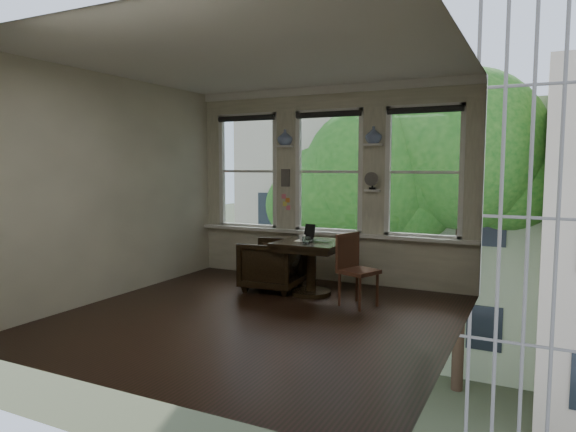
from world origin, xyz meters
The scene contains 25 objects.
ground centered at (0.00, 0.00, 0.00)m, with size 4.50×4.50×0.00m, color black.
ceiling centered at (0.00, 0.00, 3.00)m, with size 4.50×4.50×0.00m, color silver.
wall_back centered at (0.00, 2.25, 1.50)m, with size 4.50×4.50×0.00m, color beige.
wall_front centered at (0.00, -2.25, 1.50)m, with size 4.50×4.50×0.00m, color beige.
wall_left centered at (-2.25, 0.00, 1.50)m, with size 4.50×4.50×0.00m, color beige.
wall_right centered at (2.25, 0.00, 1.50)m, with size 4.50×4.50×0.00m, color beige.
window_left centered at (-1.45, 2.25, 1.70)m, with size 1.10×0.12×1.90m, color white, non-canonical shape.
window_center centered at (0.00, 2.25, 1.70)m, with size 1.10×0.12×1.90m, color white, non-canonical shape.
window_right centered at (1.45, 2.25, 1.70)m, with size 1.10×0.12×1.90m, color white, non-canonical shape.
shelf_left centered at (-0.72, 2.15, 2.10)m, with size 0.26×0.16×0.03m, color white.
shelf_right centered at (0.72, 2.15, 2.10)m, with size 0.26×0.16×0.03m, color white.
intercom centered at (-0.72, 2.18, 1.60)m, with size 0.14×0.06×0.28m, color #59544F.
sticky_notes centered at (-0.72, 2.19, 1.25)m, with size 0.16×0.01×0.24m, color pink, non-canonical shape.
desk_fan centered at (0.72, 2.13, 1.53)m, with size 0.20×0.20×0.24m, color #59544F, non-canonical shape.
vase_left centered at (-0.72, 2.15, 2.24)m, with size 0.24×0.24×0.25m, color silver.
vase_right centered at (0.72, 2.15, 2.24)m, with size 0.24×0.24×0.25m, color silver.
table centered at (0.14, 1.25, 0.38)m, with size 0.90×0.90×0.75m, color black, non-canonical shape.
armchair_left centered at (-0.49, 1.26, 0.37)m, with size 0.78×0.80×0.73m, color black.
cushion_red centered at (-0.49, 1.26, 0.45)m, with size 0.45×0.45×0.06m, color maroon.
side_chair_right centered at (0.91, 0.98, 0.46)m, with size 0.42×0.42×0.92m, color #462819, non-canonical shape.
laptop centered at (0.26, 1.20, 0.76)m, with size 0.31×0.20×0.02m, color black.
mug centered at (0.02, 1.20, 0.80)m, with size 0.10×0.10×0.09m, color white.
drinking_glass centered at (0.16, 1.03, 0.80)m, with size 0.12×0.12×0.09m, color white.
tablet centered at (0.04, 1.41, 0.86)m, with size 0.16×0.02×0.22m, color black.
papers centered at (0.02, 1.30, 0.75)m, with size 0.22×0.30×0.00m, color silver.
Camera 1 is at (2.97, -5.18, 1.79)m, focal length 32.00 mm.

